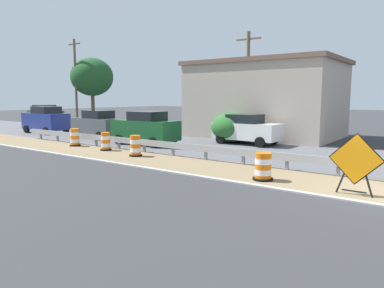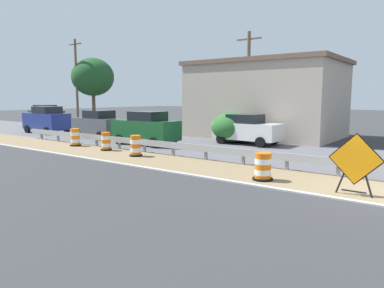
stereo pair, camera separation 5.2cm
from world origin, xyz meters
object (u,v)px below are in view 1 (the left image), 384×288
utility_pole_near (248,85)px  utility_pole_mid (76,82)px  car_lead_near_lane (97,124)px  car_trailing_near_lane (247,129)px  warning_sign_diamond (356,162)px  car_mid_far_lane (45,116)px  traffic_barrel_close (135,147)px  traffic_barrel_nearest (263,168)px  traffic_barrel_mid (106,142)px  traffic_barrel_far (75,138)px  car_trailing_far_lane (46,120)px  car_distant_b (146,128)px

utility_pole_near → utility_pole_mid: bearing=88.7°
car_lead_near_lane → car_trailing_near_lane: car_lead_near_lane is taller
warning_sign_diamond → car_lead_near_lane: size_ratio=0.48×
car_mid_far_lane → utility_pole_near: 21.71m
warning_sign_diamond → utility_pole_mid: bearing=-110.8°
warning_sign_diamond → traffic_barrel_close: 10.77m
traffic_barrel_nearest → utility_pole_near: size_ratio=0.14×
traffic_barrel_mid → traffic_barrel_far: 2.98m
traffic_barrel_close → car_mid_far_lane: (7.30, 19.95, 0.62)m
warning_sign_diamond → car_trailing_far_lane: 25.76m
traffic_barrel_nearest → utility_pole_mid: (10.74, 25.64, 4.08)m
warning_sign_diamond → traffic_barrel_mid: size_ratio=1.89×
traffic_barrel_close → car_trailing_near_lane: car_trailing_near_lane is taller
car_lead_near_lane → utility_pole_mid: utility_pole_mid is taller
car_lead_near_lane → car_mid_far_lane: 12.46m
traffic_barrel_nearest → car_trailing_far_lane: (5.04, 22.07, 0.66)m
car_lead_near_lane → utility_pole_mid: 12.16m
car_trailing_near_lane → warning_sign_diamond: bearing=-45.0°
car_trailing_far_lane → utility_pole_near: size_ratio=0.60×
traffic_barrel_mid → utility_pole_near: utility_pole_near is taller
traffic_barrel_far → car_trailing_far_lane: size_ratio=0.24×
car_mid_far_lane → utility_pole_near: (1.95, -21.45, 2.72)m
traffic_barrel_far → car_mid_far_lane: car_mid_far_lane is taller
traffic_barrel_nearest → car_mid_far_lane: bearing=73.1°
car_mid_far_lane → car_trailing_far_lane: (-3.29, -5.42, 0.00)m
car_trailing_near_lane → traffic_barrel_close: bearing=-105.4°
warning_sign_diamond → car_trailing_near_lane: warning_sign_diamond is taller
car_lead_near_lane → traffic_barrel_close: bearing=154.1°
traffic_barrel_nearest → car_lead_near_lane: size_ratio=0.25×
car_trailing_far_lane → utility_pole_mid: utility_pole_mid is taller
traffic_barrel_mid → car_lead_near_lane: size_ratio=0.25×
warning_sign_diamond → traffic_barrel_mid: warning_sign_diamond is taller
car_mid_far_lane → traffic_barrel_far: bearing=-23.4°
traffic_barrel_mid → traffic_barrel_far: bearing=88.3°
car_mid_far_lane → traffic_barrel_close: bearing=-17.9°
car_trailing_near_lane → utility_pole_near: (1.65, 0.86, 2.87)m
car_lead_near_lane → car_distant_b: car_distant_b is taller
traffic_barrel_far → car_mid_far_lane: size_ratio=0.26×
traffic_barrel_mid → car_trailing_far_lane: 12.29m
utility_pole_mid → car_trailing_near_lane: bearing=-95.8°
traffic_barrel_far → car_trailing_far_lane: bearing=68.3°
traffic_barrel_far → car_trailing_near_lane: 10.79m
car_trailing_near_lane → utility_pole_mid: size_ratio=0.49×
warning_sign_diamond → traffic_barrel_mid: (1.68, 13.48, -0.59)m
car_trailing_near_lane → car_mid_far_lane: bearing=-177.4°
warning_sign_diamond → traffic_barrel_far: warning_sign_diamond is taller
traffic_barrel_nearest → car_trailing_far_lane: car_trailing_far_lane is taller
car_trailing_far_lane → car_distant_b: (-0.42, -11.84, -0.06)m
traffic_barrel_nearest → car_trailing_near_lane: car_trailing_near_lane is taller
traffic_barrel_close → car_trailing_near_lane: 7.97m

